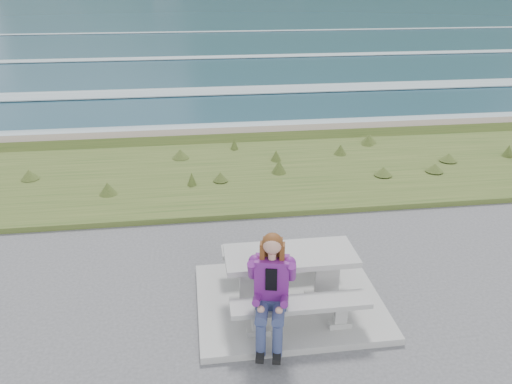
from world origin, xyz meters
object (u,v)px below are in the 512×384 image
(bench_landward, at_px, (300,308))
(bench_seaward, at_px, (281,252))
(seated_woman, at_px, (271,306))
(picnic_table, at_px, (290,263))

(bench_landward, bearing_deg, bench_seaward, 90.00)
(bench_seaward, distance_m, seated_woman, 1.60)
(picnic_table, height_order, seated_woman, seated_woman)
(picnic_table, relative_size, seated_woman, 1.25)
(picnic_table, bearing_deg, bench_landward, -90.00)
(bench_seaward, bearing_deg, bench_landward, -90.00)
(seated_woman, bearing_deg, bench_landward, 31.23)
(bench_seaward, height_order, seated_woman, seated_woman)
(bench_landward, relative_size, bench_seaward, 1.00)
(picnic_table, distance_m, seated_woman, 0.93)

